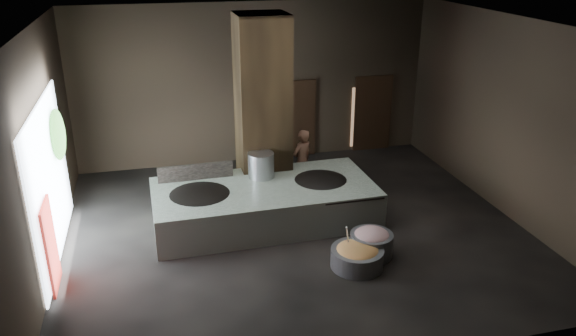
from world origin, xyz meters
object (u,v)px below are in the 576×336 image
object	(u,v)px
hearth_platform	(264,203)
wok_right	(320,184)
meat_basin	(371,244)
cook	(302,161)
wok_left	(200,198)
stock_pot	(261,166)
veg_basin	(357,258)

from	to	relation	value
hearth_platform	wok_right	size ratio (longest dim) A/B	3.41
wok_right	meat_basin	bearing A→B (deg)	-77.72
cook	meat_basin	distance (m)	3.55
wok_left	wok_right	distance (m)	2.80
wok_right	stock_pot	size ratio (longest dim) A/B	2.25
meat_basin	wok_right	bearing A→B (deg)	102.28
stock_pot	meat_basin	world-z (taller)	stock_pot
wok_right	veg_basin	bearing A→B (deg)	-89.56
wok_left	cook	world-z (taller)	cook
wok_left	veg_basin	xyz separation A→B (m)	(2.82, -2.33, -0.56)
wok_left	meat_basin	xyz separation A→B (m)	(3.25, -1.98, -0.51)
hearth_platform	stock_pot	bearing A→B (deg)	83.65
hearth_platform	veg_basin	bearing A→B (deg)	-61.20
hearth_platform	meat_basin	distance (m)	2.72
wok_right	meat_basin	distance (m)	2.19
cook	hearth_platform	bearing A→B (deg)	18.08
stock_pot	meat_basin	bearing A→B (deg)	-55.83
veg_basin	cook	bearing A→B (deg)	91.26
veg_basin	wok_left	bearing A→B (deg)	140.48
stock_pot	hearth_platform	bearing A→B (deg)	-95.19
stock_pot	cook	bearing A→B (deg)	35.39
cook	stock_pot	bearing A→B (deg)	5.47
hearth_platform	stock_pot	size ratio (longest dim) A/B	7.67
meat_basin	veg_basin	bearing A→B (deg)	-141.69
wok_left	stock_pot	xyz separation A→B (m)	(1.50, 0.60, 0.38)
wok_left	meat_basin	world-z (taller)	wok_left
wok_left	cook	distance (m)	3.11
wok_left	veg_basin	distance (m)	3.70
hearth_platform	veg_basin	xyz separation A→B (m)	(1.37, -2.38, -0.24)
stock_pot	cook	xyz separation A→B (m)	(1.24, 0.88, -0.31)
wok_left	veg_basin	bearing A→B (deg)	-39.52
wok_left	cook	size ratio (longest dim) A/B	0.96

